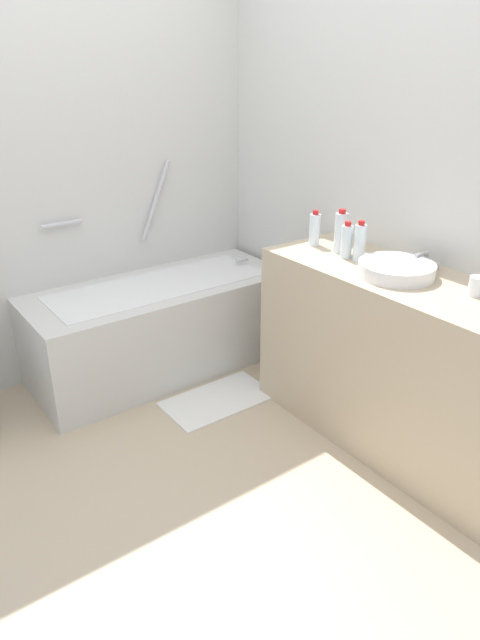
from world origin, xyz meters
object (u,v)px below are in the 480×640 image
object	(u,v)px
water_bottle_3	(347,241)
bath_mat	(218,400)
water_bottle_0	(315,229)
water_bottle_4	(341,232)
bathtub	(161,324)
sink_basin	(396,269)
water_bottle_2	(360,242)
drinking_glass_0	(477,286)
sink_faucet	(425,260)

from	to	relation	value
water_bottle_3	bath_mat	xyz separation A→B (m)	(-0.50, 0.44, -0.98)
water_bottle_0	water_bottle_4	world-z (taller)	water_bottle_4
water_bottle_3	water_bottle_4	xyz separation A→B (m)	(0.04, 0.08, 0.02)
bathtub	water_bottle_0	world-z (taller)	bathtub
water_bottle_0	bath_mat	xyz separation A→B (m)	(-0.52, 0.19, -0.98)
water_bottle_0	sink_basin	bearing A→B (deg)	-92.18
water_bottle_0	water_bottle_2	bearing A→B (deg)	-89.44
water_bottle_0	drinking_glass_0	distance (m)	0.94
drinking_glass_0	bath_mat	world-z (taller)	drinking_glass_0
bathtub	water_bottle_2	world-z (taller)	bathtub
drinking_glass_0	sink_basin	bearing A→B (deg)	103.26
water_bottle_4	bath_mat	bearing A→B (deg)	146.60
water_bottle_2	sink_basin	bearing A→B (deg)	-95.56
bathtub	sink_basin	xyz separation A→B (m)	(0.56, -1.31, 0.62)
water_bottle_2	bath_mat	world-z (taller)	water_bottle_2
sink_faucet	drinking_glass_0	world-z (taller)	drinking_glass_0
drinking_glass_0	sink_faucet	bearing A→B (deg)	70.88
bath_mat	drinking_glass_0	bearing A→B (deg)	-62.50
bathtub	bath_mat	xyz separation A→B (m)	(0.06, -0.54, -0.30)
bathtub	sink_faucet	xyz separation A→B (m)	(0.76, -1.31, 0.63)
bathtub	sink_faucet	distance (m)	1.64
bathtub	bath_mat	distance (m)	0.62
water_bottle_0	drinking_glass_0	size ratio (longest dim) A/B	2.29
water_bottle_0	water_bottle_3	world-z (taller)	water_bottle_0
water_bottle_4	bath_mat	xyz separation A→B (m)	(-0.54, 0.36, -1.00)
water_bottle_4	bathtub	bearing A→B (deg)	123.52
water_bottle_2	drinking_glass_0	xyz separation A→B (m)	(0.06, -0.62, -0.05)
sink_basin	water_bottle_2	distance (m)	0.27
bathtub	drinking_glass_0	distance (m)	1.89
water_bottle_0	water_bottle_3	bearing A→B (deg)	-94.29
water_bottle_3	bath_mat	world-z (taller)	water_bottle_3
bath_mat	water_bottle_3	bearing A→B (deg)	-41.07
sink_basin	water_bottle_3	xyz separation A→B (m)	(0.00, 0.33, 0.05)
bathtub	water_bottle_2	bearing A→B (deg)	-61.06
bathtub	sink_basin	size ratio (longest dim) A/B	4.56
water_bottle_4	sink_faucet	bearing A→B (deg)	-67.69
bathtub	sink_basin	bearing A→B (deg)	-67.00
sink_faucet	water_bottle_3	xyz separation A→B (m)	(-0.21, 0.33, 0.05)
water_bottle_3	drinking_glass_0	world-z (taller)	water_bottle_3
sink_faucet	water_bottle_3	world-z (taller)	water_bottle_3
water_bottle_0	water_bottle_2	xyz separation A→B (m)	(0.00, -0.32, 0.01)
water_bottle_2	water_bottle_4	distance (m)	0.15
water_bottle_0	water_bottle_2	size ratio (longest dim) A/B	0.94
sink_basin	water_bottle_2	bearing A→B (deg)	84.44
bathtub	bath_mat	size ratio (longest dim) A/B	2.58
sink_basin	bath_mat	distance (m)	1.30
water_bottle_3	bath_mat	size ratio (longest dim) A/B	0.30
water_bottle_3	bath_mat	distance (m)	1.18
water_bottle_0	water_bottle_2	distance (m)	0.32
sink_basin	water_bottle_3	bearing A→B (deg)	89.46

